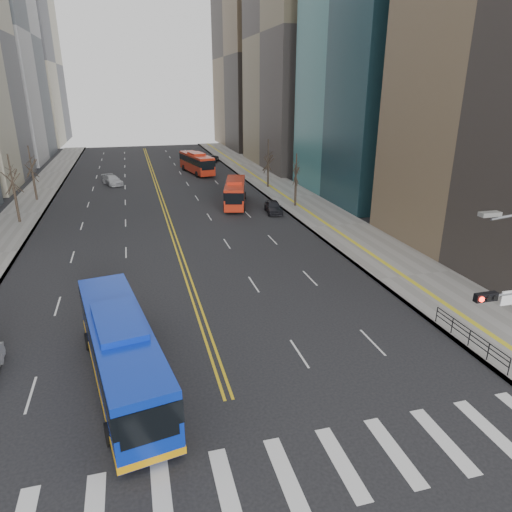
% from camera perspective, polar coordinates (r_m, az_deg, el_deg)
% --- Properties ---
extents(ground, '(220.00, 220.00, 0.00)m').
position_cam_1_polar(ground, '(19.43, 0.06, -26.39)').
color(ground, black).
extents(sidewalk_right, '(7.00, 130.00, 0.15)m').
position_cam_1_polar(sidewalk_right, '(63.13, 4.65, 7.40)').
color(sidewalk_right, gray).
rests_on(sidewalk_right, ground).
extents(sidewalk_left, '(5.00, 130.00, 0.15)m').
position_cam_1_polar(sidewalk_left, '(60.93, -27.18, 4.73)').
color(sidewalk_left, gray).
rests_on(sidewalk_left, ground).
extents(crosswalk, '(26.70, 4.00, 0.01)m').
position_cam_1_polar(crosswalk, '(19.42, 0.06, -26.38)').
color(crosswalk, silver).
rests_on(crosswalk, ground).
extents(centerline, '(0.55, 100.00, 0.01)m').
position_cam_1_polar(centerline, '(69.39, -12.14, 8.14)').
color(centerline, gold).
rests_on(centerline, ground).
extents(office_towers, '(83.00, 134.00, 58.00)m').
position_cam_1_polar(office_towers, '(82.01, -14.11, 26.65)').
color(office_towers, '#97979A').
rests_on(office_towers, ground).
extents(pedestrian_railing, '(0.06, 6.06, 1.02)m').
position_cam_1_polar(pedestrian_railing, '(29.16, 25.15, -8.96)').
color(pedestrian_railing, black).
rests_on(pedestrian_railing, sidewalk_right).
extents(street_trees, '(35.20, 47.20, 7.60)m').
position_cam_1_polar(street_trees, '(48.43, -19.49, 8.16)').
color(street_trees, '#2C221B').
rests_on(street_trees, ground).
extents(blue_bus, '(4.81, 13.04, 3.70)m').
position_cam_1_polar(blue_bus, '(24.03, -16.48, -11.12)').
color(blue_bus, '#0A29A4').
rests_on(blue_bus, ground).
extents(red_bus_near, '(4.89, 10.48, 3.26)m').
position_cam_1_polar(red_bus_near, '(58.35, -2.62, 8.13)').
color(red_bus_near, red).
rests_on(red_bus_near, ground).
extents(red_bus_far, '(4.70, 11.59, 3.58)m').
position_cam_1_polar(red_bus_far, '(81.46, -7.44, 11.60)').
color(red_bus_far, red).
rests_on(red_bus_far, ground).
extents(car_dark_mid, '(2.29, 4.54, 1.48)m').
position_cam_1_polar(car_dark_mid, '(54.75, 2.17, 6.16)').
color(car_dark_mid, black).
rests_on(car_dark_mid, ground).
extents(car_silver, '(3.63, 5.40, 1.45)m').
position_cam_1_polar(car_silver, '(74.37, -17.51, 9.02)').
color(car_silver, '#A9A9AE').
rests_on(car_silver, ground).
extents(car_dark_far, '(3.22, 4.67, 1.18)m').
position_cam_1_polar(car_dark_far, '(94.34, -5.43, 12.00)').
color(car_dark_far, black).
rests_on(car_dark_far, ground).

